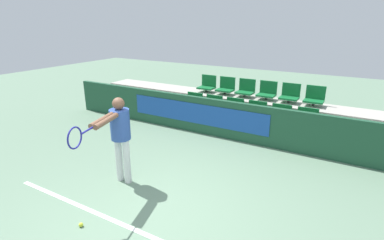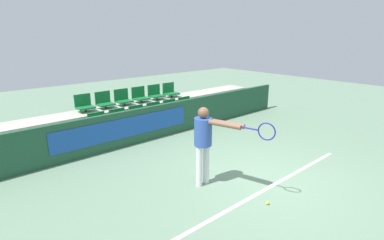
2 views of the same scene
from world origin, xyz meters
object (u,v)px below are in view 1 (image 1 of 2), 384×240
object	(u,v)px
stadium_chair_3	(256,113)
stadium_chair_7	(226,87)
stadium_chair_0	(193,103)
stadium_chair_1	(213,106)
stadium_chair_6	(207,85)
stadium_chair_5	(306,121)
stadium_chair_11	(314,98)
stadium_chair_8	(246,90)
stadium_chair_10	(290,95)
tennis_ball	(81,225)
tennis_player	(119,132)
stadium_chair_2	(233,109)
stadium_chair_9	(267,92)
stadium_chair_4	(280,117)

from	to	relation	value
stadium_chair_3	stadium_chair_7	distance (m)	1.60
stadium_chair_0	stadium_chair_3	bearing A→B (deg)	0.00
stadium_chair_1	stadium_chair_6	bearing A→B (deg)	125.69
stadium_chair_5	stadium_chair_11	size ratio (longest dim) A/B	1.00
stadium_chair_8	stadium_chair_11	distance (m)	1.91
stadium_chair_5	stadium_chair_1	bearing A→B (deg)	180.00
stadium_chair_5	stadium_chair_10	xyz separation A→B (m)	(-0.64, 0.89, 0.38)
stadium_chair_11	tennis_ball	xyz separation A→B (m)	(-2.25, -5.88, -0.95)
stadium_chair_0	tennis_player	size ratio (longest dim) A/B	0.31
stadium_chair_1	stadium_chair_2	xyz separation A→B (m)	(0.64, 0.00, 0.00)
stadium_chair_1	stadium_chair_10	size ratio (longest dim) A/B	1.00
stadium_chair_8	tennis_player	distance (m)	4.65
stadium_chair_3	stadium_chair_10	distance (m)	1.16
stadium_chair_9	stadium_chair_10	size ratio (longest dim) A/B	1.00
stadium_chair_5	tennis_ball	xyz separation A→B (m)	(-2.25, -4.99, -0.56)
stadium_chair_1	stadium_chair_7	distance (m)	0.97
stadium_chair_10	stadium_chair_0	bearing A→B (deg)	-160.81
stadium_chair_8	stadium_chair_10	bearing A→B (deg)	0.00
stadium_chair_3	stadium_chair_6	xyz separation A→B (m)	(-1.91, 0.89, 0.38)
stadium_chair_4	tennis_player	world-z (taller)	tennis_player
stadium_chair_4	stadium_chair_9	bearing A→B (deg)	125.69
stadium_chair_7	stadium_chair_10	bearing A→B (deg)	0.00
stadium_chair_5	stadium_chair_8	distance (m)	2.14
stadium_chair_7	stadium_chair_9	distance (m)	1.28
stadium_chair_3	tennis_player	size ratio (longest dim) A/B	0.31
stadium_chair_8	tennis_ball	xyz separation A→B (m)	(-0.34, -5.88, -0.95)
stadium_chair_0	stadium_chair_4	bearing A→B (deg)	0.00
stadium_chair_0	stadium_chair_10	world-z (taller)	stadium_chair_10
stadium_chair_6	stadium_chair_10	xyz separation A→B (m)	(2.55, 0.00, 0.00)
stadium_chair_5	stadium_chair_7	distance (m)	2.73
stadium_chair_6	stadium_chair_8	distance (m)	1.28
stadium_chair_8	tennis_player	world-z (taller)	tennis_player
stadium_chair_0	stadium_chair_5	xyz separation A→B (m)	(3.19, 0.00, 0.00)
stadium_chair_5	stadium_chair_10	distance (m)	1.16
stadium_chair_2	stadium_chair_7	size ratio (longest dim) A/B	1.00
stadium_chair_6	stadium_chair_0	bearing A→B (deg)	-90.00
stadium_chair_5	stadium_chair_10	world-z (taller)	stadium_chair_10
stadium_chair_2	stadium_chair_3	size ratio (longest dim) A/B	1.00
stadium_chair_0	stadium_chair_8	distance (m)	1.60
stadium_chair_5	stadium_chair_6	world-z (taller)	stadium_chair_6
stadium_chair_9	stadium_chair_6	bearing A→B (deg)	180.00
stadium_chair_5	tennis_ball	distance (m)	5.50
stadium_chair_0	stadium_chair_4	distance (m)	2.55
stadium_chair_5	stadium_chair_9	bearing A→B (deg)	145.16
stadium_chair_0	stadium_chair_2	xyz separation A→B (m)	(1.28, 0.00, 0.00)
stadium_chair_2	stadium_chair_8	world-z (taller)	stadium_chair_8
stadium_chair_1	stadium_chair_8	size ratio (longest dim) A/B	1.00
stadium_chair_8	tennis_player	xyz separation A→B (m)	(-0.68, -4.60, 0.06)
stadium_chair_3	stadium_chair_8	size ratio (longest dim) A/B	1.00
stadium_chair_8	stadium_chair_10	world-z (taller)	same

